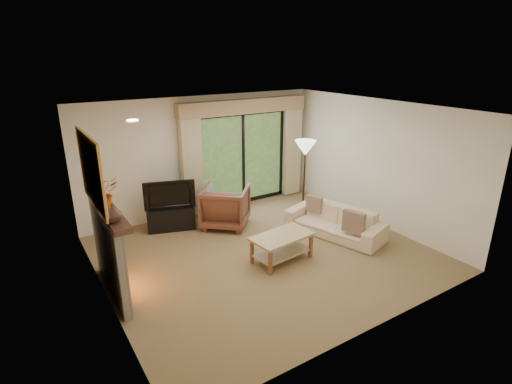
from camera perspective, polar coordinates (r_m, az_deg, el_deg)
floor at (r=7.36m, az=1.27°, el=-8.76°), size 5.50×5.50×0.00m
ceiling at (r=6.54m, az=1.44°, el=11.71°), size 5.50×5.50×0.00m
wall_back at (r=8.95m, az=-7.61°, el=5.20°), size 5.00×0.00×5.00m
wall_front at (r=5.11m, az=17.18°, el=-6.77°), size 5.00×0.00×5.00m
wall_left at (r=5.88m, az=-21.62°, el=-3.80°), size 0.00×5.00×5.00m
wall_right at (r=8.62m, az=16.79°, el=3.97°), size 0.00×5.00×5.00m
fireplace at (r=6.33m, az=-20.24°, el=-8.10°), size 0.24×1.70×1.37m
mirror at (r=5.86m, az=-22.47°, el=2.79°), size 0.07×1.45×1.02m
sliding_door at (r=9.40m, az=-1.88°, el=4.81°), size 2.26×0.10×2.16m
curtain_left at (r=8.69m, az=-9.22°, el=4.01°), size 0.45×0.18×2.35m
curtain_right at (r=10.02m, az=5.13°, el=6.26°), size 0.45×0.18×2.35m
cornice at (r=9.09m, az=-1.67°, el=12.14°), size 3.20×0.24×0.32m
media_console at (r=8.43m, az=-12.04°, el=-3.60°), size 1.04×0.70×0.48m
tv at (r=8.24m, az=-12.29°, el=-0.20°), size 1.01×0.44×0.59m
armchair at (r=8.34m, az=-4.40°, el=-2.07°), size 1.31×1.31×0.85m
sofa at (r=8.10m, az=11.17°, el=-4.18°), size 1.30×2.08×0.57m
pillow_near at (r=7.61m, az=13.79°, el=-4.22°), size 0.23×0.44×0.42m
pillow_far at (r=8.36m, az=8.32°, el=-1.75°), size 0.19×0.37×0.36m
coffee_table at (r=7.05m, az=3.70°, el=-7.96°), size 1.14×0.71×0.49m
floor_lamp at (r=8.74m, az=6.88°, el=1.85°), size 0.57×0.57×1.71m
vase at (r=5.54m, az=-19.77°, el=-2.85°), size 0.27×0.27×0.24m
branches at (r=5.98m, az=-21.06°, el=-0.23°), size 0.49×0.45×0.47m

